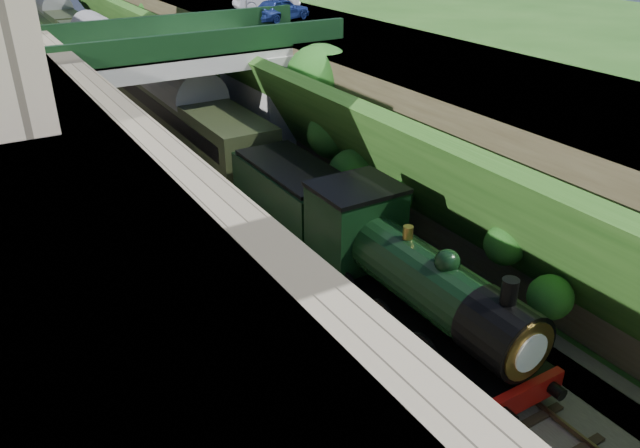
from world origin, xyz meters
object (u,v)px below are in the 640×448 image
(road_bridge, at_px, (189,86))
(locomotive, at_px, (408,280))
(car_blue, at_px, (280,9))
(tender, at_px, (294,203))
(tree, at_px, (321,84))

(road_bridge, distance_m, locomotive, 18.23)
(road_bridge, xyz_separation_m, locomotive, (0.26, -18.09, -2.18))
(road_bridge, xyz_separation_m, car_blue, (7.37, 3.63, 2.84))
(tender, bearing_deg, car_blue, 63.65)
(tree, distance_m, locomotive, 14.17)
(car_blue, relative_size, locomotive, 0.38)
(tree, relative_size, car_blue, 1.68)
(road_bridge, xyz_separation_m, tree, (4.97, -5.02, 0.57))
(road_bridge, height_order, locomotive, road_bridge)
(road_bridge, relative_size, locomotive, 1.56)
(tree, bearing_deg, tender, -129.55)
(tree, height_order, car_blue, car_blue)
(locomotive, bearing_deg, tender, 90.00)
(road_bridge, bearing_deg, car_blue, 26.23)
(road_bridge, distance_m, tree, 7.09)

